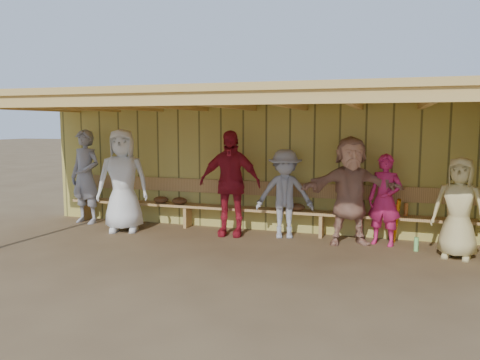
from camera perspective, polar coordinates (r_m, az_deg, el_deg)
name	(u,v)px	position (r m, az deg, el deg)	size (l,w,h in m)	color
ground	(234,246)	(7.77, -0.79, -8.01)	(90.00, 90.00, 0.00)	brown
player_a	(86,177)	(9.87, -18.31, 0.39)	(0.69, 0.45, 1.88)	gray
player_b	(123,180)	(8.92, -14.11, -0.05)	(0.93, 0.61, 1.91)	white
player_d	(230,183)	(8.33, -1.26, -0.40)	(1.10, 0.46, 1.88)	#AD1B2A
player_e	(285,194)	(8.21, 5.48, -1.69)	(1.00, 0.58, 1.56)	#97989F
player_f	(350,191)	(7.93, 13.30, -1.26)	(1.67, 0.53, 1.80)	tan
player_g	(385,200)	(8.03, 17.24, -2.32)	(0.55, 0.36, 1.51)	#CF215E
player_h	(459,208)	(7.64, 25.10, -3.10)	(0.74, 0.48, 1.52)	#D4BF77
dugout_structure	(267,141)	(8.07, 3.37, 4.73)	(8.80, 3.20, 2.50)	#C5B754
bench	(252,203)	(8.70, 1.53, -2.84)	(7.60, 0.34, 0.93)	tan
dugout_equipment	(244,206)	(8.62, 0.43, -3.18)	(5.67, 0.62, 0.80)	orange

